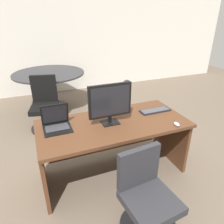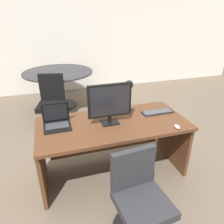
# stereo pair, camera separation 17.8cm
# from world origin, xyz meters

# --- Properties ---
(ground) EXTENTS (12.00, 12.00, 0.00)m
(ground) POSITION_xyz_m (0.00, 1.50, 0.00)
(ground) COLOR #6B5B4C
(back_wall) EXTENTS (10.00, 0.10, 2.80)m
(back_wall) POSITION_xyz_m (0.00, 3.52, 1.40)
(back_wall) COLOR silver
(back_wall) RESTS_ON ground
(desk) EXTENTS (1.76, 0.82, 0.74)m
(desk) POSITION_xyz_m (0.00, 0.05, 0.54)
(desk) COLOR #56331E
(desk) RESTS_ON ground
(monitor) EXTENTS (0.50, 0.16, 0.48)m
(monitor) POSITION_xyz_m (-0.04, 0.00, 1.01)
(monitor) COLOR black
(monitor) RESTS_ON desk
(laptop) EXTENTS (0.30, 0.29, 0.27)m
(laptop) POSITION_xyz_m (-0.64, 0.15, 0.82)
(laptop) COLOR black
(laptop) RESTS_ON desk
(keyboard) EXTENTS (0.41, 0.14, 0.02)m
(keyboard) POSITION_xyz_m (0.63, 0.09, 0.75)
(keyboard) COLOR black
(keyboard) RESTS_ON desk
(mouse) EXTENTS (0.05, 0.09, 0.04)m
(mouse) POSITION_xyz_m (0.65, -0.34, 0.76)
(mouse) COLOR silver
(mouse) RESTS_ON desk
(desk_lamp) EXTENTS (0.12, 0.15, 0.41)m
(desk_lamp) POSITION_xyz_m (0.29, 0.27, 1.05)
(desk_lamp) COLOR black
(desk_lamp) RESTS_ON desk
(office_chair) EXTENTS (0.56, 0.56, 0.81)m
(office_chair) POSITION_xyz_m (0.00, -0.82, 0.32)
(office_chair) COLOR black
(office_chair) RESTS_ON ground
(meeting_table) EXTENTS (1.46, 1.46, 0.80)m
(meeting_table) POSITION_xyz_m (-0.46, 2.43, 0.61)
(meeting_table) COLOR black
(meeting_table) RESTS_ON ground
(meeting_chair_near) EXTENTS (0.56, 0.57, 0.94)m
(meeting_chair_near) POSITION_xyz_m (-0.67, 1.57, 0.38)
(meeting_chair_near) COLOR black
(meeting_chair_near) RESTS_ON ground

